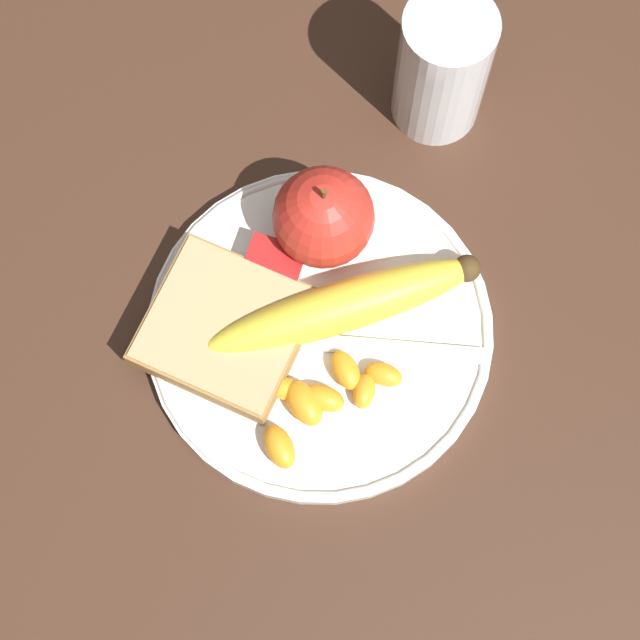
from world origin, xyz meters
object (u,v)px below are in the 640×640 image
Objects in this scene: plate at (320,330)px; bread_slice at (226,328)px; banana at (345,306)px; apple at (324,217)px; fork at (323,347)px; juice_glass at (442,71)px; jam_packet at (275,266)px.

plate is 2.11× the size of bread_slice.
banana is 1.56× the size of bread_slice.
plate is 3.03× the size of apple.
fork is at bearing -171.71° from bread_slice.
apple is at bearing 70.37° from juice_glass.
banana is at bearing 85.29° from juice_glass.
banana is (-0.03, 0.05, -0.02)m from apple.
fork reaches higher than plate.
banana is at bearing -115.98° from fork.
plate is at bearing 105.70° from apple.
bread_slice is (0.04, 0.09, -0.02)m from apple.
bread_slice is at bearing 20.21° from plate.
bread_slice is at bearing -4.49° from fork.
banana reaches higher than jam_packet.
bread_slice is (0.09, 0.22, -0.03)m from juice_glass.
bread_slice is 0.07m from fork.
juice_glass reaches higher than jam_packet.
plate is 2.15× the size of juice_glass.
banana is (0.02, 0.18, -0.02)m from juice_glass.
apple is 0.45× the size of banana.
apple is 0.43× the size of fork.
juice_glass is 1.41× the size of apple.
banana is at bearing -130.24° from plate.
juice_glass is at bearing -112.04° from bread_slice.
juice_glass reaches higher than bread_slice.
plate is at bearing 49.76° from banana.
apple reaches higher than fork.
juice_glass reaches higher than apple.
fork is 0.07m from jam_packet.
jam_packet is at bearing -35.52° from plate.
jam_packet is (0.06, -0.02, -0.01)m from banana.
jam_packet is (0.07, 0.17, -0.03)m from juice_glass.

